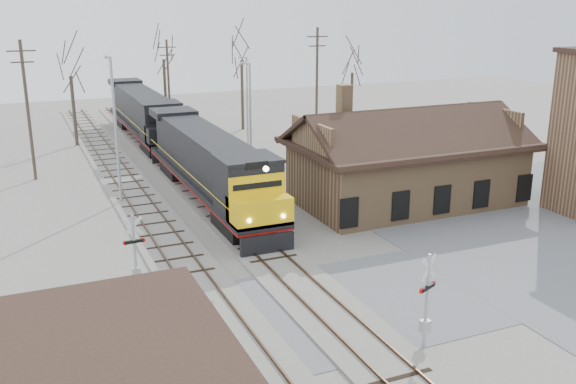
# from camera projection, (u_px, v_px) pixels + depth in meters

# --- Properties ---
(ground) EXTENTS (140.00, 140.00, 0.00)m
(ground) POSITION_uv_depth(u_px,v_px,m) (325.00, 309.00, 28.17)
(ground) COLOR gray
(ground) RESTS_ON ground
(road) EXTENTS (60.00, 9.00, 0.03)m
(road) POSITION_uv_depth(u_px,v_px,m) (325.00, 309.00, 28.16)
(road) COLOR slate
(road) RESTS_ON ground
(parking_lot) EXTENTS (22.00, 26.00, 0.03)m
(parking_lot) POSITION_uv_depth(u_px,v_px,m) (563.00, 226.00, 38.54)
(parking_lot) COLOR slate
(parking_lot) RESTS_ON ground
(track_main) EXTENTS (3.40, 90.00, 0.24)m
(track_main) POSITION_uv_depth(u_px,v_px,m) (221.00, 210.00, 41.34)
(track_main) COLOR gray
(track_main) RESTS_ON ground
(track_siding) EXTENTS (3.40, 90.00, 0.24)m
(track_siding) POSITION_uv_depth(u_px,v_px,m) (151.00, 219.00, 39.63)
(track_siding) COLOR gray
(track_siding) RESTS_ON ground
(depot) EXTENTS (15.20, 9.31, 7.90)m
(depot) POSITION_uv_depth(u_px,v_px,m) (406.00, 167.00, 42.61)
(depot) COLOR #9B7650
(depot) RESTS_ON ground
(locomotive_lead) EXTENTS (3.24, 21.71, 4.82)m
(locomotive_lead) POSITION_uv_depth(u_px,v_px,m) (210.00, 166.00, 42.45)
(locomotive_lead) COLOR black
(locomotive_lead) RESTS_ON ground
(locomotive_trailing) EXTENTS (3.24, 21.71, 4.57)m
(locomotive_trailing) POSITION_uv_depth(u_px,v_px,m) (144.00, 115.00, 61.78)
(locomotive_trailing) COLOR black
(locomotive_trailing) RESTS_ON ground
(crossbuck_near) EXTENTS (1.04, 0.53, 3.88)m
(crossbuck_near) POSITION_uv_depth(u_px,v_px,m) (426.00, 304.00, 24.65)
(crossbuck_near) COLOR #A5A8AD
(crossbuck_near) RESTS_ON ground
(crossbuck_far) EXTENTS (1.04, 0.27, 3.64)m
(crossbuck_far) POSITION_uv_depth(u_px,v_px,m) (135.00, 254.00, 29.72)
(crossbuck_far) COLOR #A5A8AD
(crossbuck_far) RESTS_ON ground
(streetlight_a) EXTENTS (0.25, 2.04, 9.68)m
(streetlight_a) POSITION_uv_depth(u_px,v_px,m) (115.00, 123.00, 41.70)
(streetlight_a) COLOR #A5A8AD
(streetlight_a) RESTS_ON ground
(streetlight_b) EXTENTS (0.25, 2.04, 8.49)m
(streetlight_b) POSITION_uv_depth(u_px,v_px,m) (250.00, 111.00, 50.16)
(streetlight_b) COLOR #A5A8AD
(streetlight_b) RESTS_ON ground
(streetlight_c) EXTENTS (0.25, 2.04, 8.16)m
(streetlight_c) POSITION_uv_depth(u_px,v_px,m) (247.00, 96.00, 59.39)
(streetlight_c) COLOR #A5A8AD
(streetlight_c) RESTS_ON ground
(utility_pole_a) EXTENTS (2.00, 0.24, 10.38)m
(utility_pole_a) POSITION_uv_depth(u_px,v_px,m) (28.00, 108.00, 47.25)
(utility_pole_a) COLOR #382D23
(utility_pole_a) RESTS_ON ground
(utility_pole_b) EXTENTS (2.00, 0.24, 9.22)m
(utility_pole_b) POSITION_uv_depth(u_px,v_px,m) (169.00, 82.00, 67.77)
(utility_pole_b) COLOR #382D23
(utility_pole_b) RESTS_ON ground
(utility_pole_c) EXTENTS (2.00, 0.24, 10.85)m
(utility_pole_c) POSITION_uv_depth(u_px,v_px,m) (317.00, 87.00, 57.20)
(utility_pole_c) COLOR #382D23
(utility_pole_c) RESTS_ON ground
(tree_b) EXTENTS (4.30, 4.30, 10.53)m
(tree_b) POSITION_uv_depth(u_px,v_px,m) (70.00, 64.00, 58.28)
(tree_b) COLOR #382D23
(tree_b) RESTS_ON ground
(tree_c) EXTENTS (4.58, 4.58, 11.22)m
(tree_c) POSITION_uv_depth(u_px,v_px,m) (163.00, 49.00, 70.44)
(tree_c) COLOR #382D23
(tree_c) RESTS_ON ground
(tree_d) EXTENTS (4.79, 4.79, 11.72)m
(tree_d) POSITION_uv_depth(u_px,v_px,m) (241.00, 49.00, 65.62)
(tree_d) COLOR #382D23
(tree_d) RESTS_ON ground
(tree_e) EXTENTS (3.84, 3.84, 9.41)m
(tree_e) POSITION_uv_depth(u_px,v_px,m) (353.00, 64.00, 67.66)
(tree_e) COLOR #382D23
(tree_e) RESTS_ON ground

